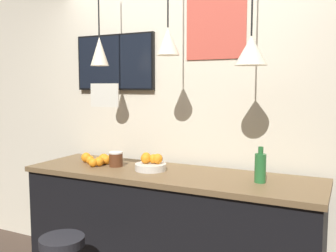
# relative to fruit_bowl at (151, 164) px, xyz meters

# --- Properties ---
(back_wall) EXTENTS (8.00, 0.06, 2.90)m
(back_wall) POSITION_rel_fruit_bowl_xyz_m (0.15, 0.43, 0.41)
(back_wall) COLOR beige
(back_wall) RESTS_ON ground_plane
(service_counter) EXTENTS (2.26, 0.66, 0.99)m
(service_counter) POSITION_rel_fruit_bowl_xyz_m (0.15, -0.01, -0.54)
(service_counter) COLOR black
(service_counter) RESTS_ON ground_plane
(fruit_bowl) EXTENTS (0.24, 0.24, 0.13)m
(fruit_bowl) POSITION_rel_fruit_bowl_xyz_m (0.00, 0.00, 0.00)
(fruit_bowl) COLOR beige
(fruit_bowl) RESTS_ON service_counter
(orange_pile) EXTENTS (0.29, 0.21, 0.09)m
(orange_pile) POSITION_rel_fruit_bowl_xyz_m (-0.50, -0.01, -0.01)
(orange_pile) COLOR orange
(orange_pile) RESTS_ON service_counter
(juice_bottle) EXTENTS (0.08, 0.08, 0.24)m
(juice_bottle) POSITION_rel_fruit_bowl_xyz_m (0.84, -0.01, 0.05)
(juice_bottle) COLOR #286B33
(juice_bottle) RESTS_ON service_counter
(spread_jar) EXTENTS (0.11, 0.11, 0.12)m
(spread_jar) POSITION_rel_fruit_bowl_xyz_m (-0.32, -0.01, 0.01)
(spread_jar) COLOR #562D19
(spread_jar) RESTS_ON service_counter
(pendant_lamp_left) EXTENTS (0.15, 0.15, 1.00)m
(pendant_lamp_left) POSITION_rel_fruit_bowl_xyz_m (-0.46, -0.01, 0.88)
(pendant_lamp_left) COLOR black
(pendant_lamp_middle) EXTENTS (0.17, 0.17, 0.94)m
(pendant_lamp_middle) POSITION_rel_fruit_bowl_xyz_m (0.15, -0.01, 0.93)
(pendant_lamp_middle) COLOR black
(pendant_lamp_right) EXTENTS (0.22, 0.22, 1.03)m
(pendant_lamp_right) POSITION_rel_fruit_bowl_xyz_m (0.76, -0.01, 0.83)
(pendant_lamp_right) COLOR black
(mounted_tv) EXTENTS (0.80, 0.04, 0.50)m
(mounted_tv) POSITION_rel_fruit_bowl_xyz_m (-0.57, 0.38, 0.81)
(mounted_tv) COLOR black
(hanging_menu_board) EXTENTS (0.24, 0.01, 0.17)m
(hanging_menu_board) POSITION_rel_fruit_bowl_xyz_m (-0.24, -0.26, 0.53)
(hanging_menu_board) COLOR silver
(wall_poster) EXTENTS (0.50, 0.01, 0.73)m
(wall_poster) POSITION_rel_fruit_bowl_xyz_m (0.38, 0.40, 1.17)
(wall_poster) COLOR #C64C3D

